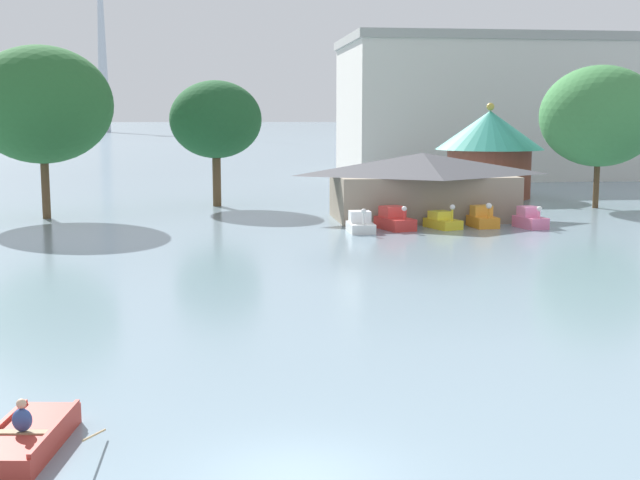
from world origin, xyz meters
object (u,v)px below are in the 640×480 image
(pedal_boat_orange, at_px, (482,218))
(background_building_block, at_px, (481,108))
(green_roof_pavilion, at_px, (489,149))
(shoreline_tree_tall_left, at_px, (42,105))
(shoreline_tree_mid, at_px, (216,120))
(boathouse, at_px, (422,184))
(pedal_boat_white, at_px, (360,224))
(pedal_boat_red, at_px, (394,220))
(rowboat_with_rower, at_px, (27,438))
(shoreline_tree_right, at_px, (600,116))
(distant_broadcast_tower, at_px, (100,4))
(pedal_boat_yellow, at_px, (442,221))
(pedal_boat_pink, at_px, (530,219))

(pedal_boat_orange, bearing_deg, background_building_block, 156.51)
(green_roof_pavilion, bearing_deg, shoreline_tree_tall_left, -163.01)
(shoreline_tree_mid, bearing_deg, boathouse, -36.03)
(boathouse, distance_m, background_building_block, 45.07)
(pedal_boat_white, relative_size, pedal_boat_red, 0.76)
(rowboat_with_rower, bearing_deg, shoreline_tree_right, -29.39)
(shoreline_tree_tall_left, xyz_separation_m, distant_broadcast_tower, (-37.23, 330.22, 48.39))
(background_building_block, bearing_deg, pedal_boat_yellow, -110.59)
(pedal_boat_orange, xyz_separation_m, background_building_block, (14.52, 45.91, 7.77))
(pedal_boat_white, height_order, pedal_boat_pink, pedal_boat_white)
(background_building_block, relative_size, distant_broadcast_tower, 0.23)
(green_roof_pavilion, height_order, shoreline_tree_mid, shoreline_tree_mid)
(pedal_boat_white, bearing_deg, boathouse, 137.26)
(shoreline_tree_mid, height_order, background_building_block, background_building_block)
(shoreline_tree_tall_left, bearing_deg, green_roof_pavilion, 16.99)
(rowboat_with_rower, xyz_separation_m, pedal_boat_red, (15.84, 35.04, 0.31))
(shoreline_tree_tall_left, relative_size, distant_broadcast_tower, 0.08)
(shoreline_tree_right, bearing_deg, pedal_boat_pink, -131.49)
(pedal_boat_white, bearing_deg, distant_broadcast_tower, -170.91)
(background_building_block, bearing_deg, shoreline_tree_mid, -136.44)
(pedal_boat_white, xyz_separation_m, pedal_boat_yellow, (5.70, 1.17, -0.07))
(pedal_boat_yellow, distance_m, shoreline_tree_right, 20.01)
(background_building_block, bearing_deg, pedal_boat_red, -114.01)
(pedal_boat_red, distance_m, pedal_boat_orange, 6.08)
(pedal_boat_red, height_order, shoreline_tree_tall_left, shoreline_tree_tall_left)
(pedal_boat_white, height_order, distant_broadcast_tower, distant_broadcast_tower)
(shoreline_tree_tall_left, bearing_deg, distant_broadcast_tower, 96.43)
(pedal_boat_orange, bearing_deg, distant_broadcast_tower, -174.74)
(shoreline_tree_mid, relative_size, shoreline_tree_right, 0.90)
(pedal_boat_white, bearing_deg, background_building_block, 153.36)
(boathouse, relative_size, background_building_block, 0.40)
(pedal_boat_yellow, distance_m, shoreline_tree_tall_left, 29.41)
(pedal_boat_yellow, bearing_deg, distant_broadcast_tower, 171.60)
(shoreline_tree_tall_left, height_order, shoreline_tree_mid, shoreline_tree_tall_left)
(shoreline_tree_right, xyz_separation_m, distant_broadcast_tower, (-79.83, 328.42, 49.19))
(boathouse, relative_size, green_roof_pavilion, 1.38)
(rowboat_with_rower, xyz_separation_m, pedal_boat_orange, (21.91, 35.36, 0.30))
(pedal_boat_red, bearing_deg, shoreline_tree_mid, -160.89)
(rowboat_with_rower, distance_m, pedal_boat_pink, 42.67)
(pedal_boat_red, height_order, background_building_block, background_building_block)
(pedal_boat_orange, xyz_separation_m, shoreline_tree_mid, (-17.56, 15.40, 6.47))
(pedal_boat_white, relative_size, pedal_boat_orange, 1.06)
(green_roof_pavilion, height_order, background_building_block, background_building_block)
(pedal_boat_orange, bearing_deg, rowboat_with_rower, -37.72)
(rowboat_with_rower, height_order, shoreline_tree_right, shoreline_tree_right)
(pedal_boat_orange, bearing_deg, shoreline_tree_right, 122.91)
(shoreline_tree_tall_left, xyz_separation_m, shoreline_tree_mid, (12.28, 6.92, -1.09))
(pedal_boat_orange, xyz_separation_m, pedal_boat_pink, (3.02, -0.74, -0.01))
(pedal_boat_pink, bearing_deg, background_building_block, 153.82)
(pedal_boat_white, distance_m, boathouse, 8.54)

